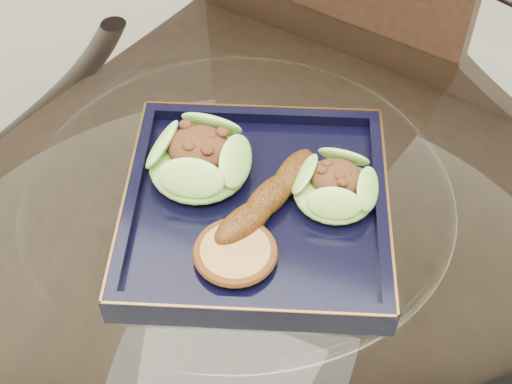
% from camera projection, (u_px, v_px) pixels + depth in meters
% --- Properties ---
extents(dining_table, '(1.13, 1.13, 0.77)m').
position_uv_depth(dining_table, '(241.00, 309.00, 0.87)').
color(dining_table, white).
rests_on(dining_table, ground).
extents(dining_chair, '(0.52, 0.52, 0.99)m').
position_uv_depth(dining_chair, '(278.00, 162.00, 1.09)').
color(dining_chair, black).
rests_on(dining_chair, ground).
extents(navy_plate, '(0.33, 0.33, 0.02)m').
position_uv_depth(navy_plate, '(256.00, 211.00, 0.74)').
color(navy_plate, black).
rests_on(navy_plate, dining_table).
extents(lettuce_wrap_left, '(0.14, 0.14, 0.04)m').
position_uv_depth(lettuce_wrap_left, '(199.00, 161.00, 0.75)').
color(lettuce_wrap_left, '#5D9D2D').
rests_on(lettuce_wrap_left, navy_plate).
extents(lettuce_wrap_right, '(0.11, 0.11, 0.03)m').
position_uv_depth(lettuce_wrap_right, '(335.00, 188.00, 0.73)').
color(lettuce_wrap_right, '#579A2C').
rests_on(lettuce_wrap_right, navy_plate).
extents(roasted_plantain, '(0.08, 0.15, 0.03)m').
position_uv_depth(roasted_plantain, '(269.00, 197.00, 0.72)').
color(roasted_plantain, '#60310A').
rests_on(roasted_plantain, navy_plate).
extents(crumb_patty, '(0.09, 0.09, 0.01)m').
position_uv_depth(crumb_patty, '(235.00, 253.00, 0.69)').
color(crumb_patty, '#AD7C39').
rests_on(crumb_patty, navy_plate).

